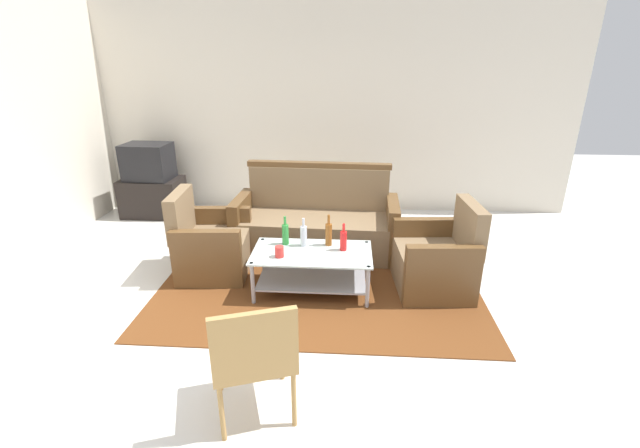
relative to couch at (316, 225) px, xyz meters
name	(u,v)px	position (x,y,z in m)	size (l,w,h in m)	color
ground_plane	(319,328)	(0.13, -1.52, -0.32)	(14.00, 14.00, 0.00)	silver
wall_back	(334,110)	(0.13, 1.54, 1.08)	(6.52, 0.12, 2.80)	silver
rug	(319,280)	(0.08, -0.73, -0.31)	(3.05, 2.24, 0.01)	brown
couch	(316,225)	(0.00, 0.00, 0.00)	(1.83, 0.81, 0.96)	#7F6647
armchair_left	(211,246)	(-1.03, -0.59, -0.03)	(0.75, 0.81, 0.85)	#7F6647
armchair_right	(436,261)	(1.20, -0.78, -0.03)	(0.75, 0.81, 0.85)	#7F6647
coffee_table	(312,265)	(0.03, -0.92, -0.04)	(1.10, 0.60, 0.40)	silver
bottle_clear	(304,235)	(-0.06, -0.78, 0.20)	(0.06, 0.06, 0.28)	silver
bottle_green	(285,234)	(-0.24, -0.76, 0.20)	(0.06, 0.06, 0.28)	#2D8C38
bottle_brown	(329,234)	(0.17, -0.76, 0.21)	(0.06, 0.06, 0.31)	brown
bottle_red	(343,240)	(0.32, -0.86, 0.19)	(0.06, 0.06, 0.26)	red
cup	(279,252)	(-0.25, -1.04, 0.14)	(0.08, 0.08, 0.10)	red
tv_stand	(153,197)	(-2.35, 1.03, -0.06)	(0.80, 0.50, 0.52)	black
television	(148,162)	(-2.35, 1.04, 0.44)	(0.62, 0.47, 0.48)	black
wicker_chair	(253,352)	(-0.18, -2.48, 0.18)	(0.61, 0.61, 0.84)	#AD844C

